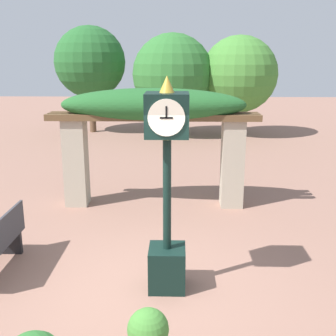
# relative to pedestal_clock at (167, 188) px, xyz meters

# --- Properties ---
(ground_plane) EXTENTS (60.00, 60.00, 0.00)m
(ground_plane) POSITION_rel_pedestal_clock_xyz_m (-0.39, -0.12, -1.49)
(ground_plane) COLOR #8E6656
(pedestal_clock) EXTENTS (0.56, 0.60, 2.96)m
(pedestal_clock) POSITION_rel_pedestal_clock_xyz_m (0.00, 0.00, 0.00)
(pedestal_clock) COLOR black
(pedestal_clock) RESTS_ON ground
(pergola) EXTENTS (4.48, 1.07, 2.57)m
(pergola) POSITION_rel_pedestal_clock_xyz_m (-0.39, 3.46, 0.45)
(pergola) COLOR #A89E89
(pergola) RESTS_ON ground
(potted_plant_near_left) EXTENTS (0.45, 0.45, 0.63)m
(potted_plant_near_left) POSITION_rel_pedestal_clock_xyz_m (-0.16, -1.53, -1.16)
(potted_plant_near_left) COLOR #9E563D
(potted_plant_near_left) RESTS_ON ground
(tree_line) EXTENTS (9.24, 4.02, 4.48)m
(tree_line) POSITION_rel_pedestal_clock_xyz_m (-0.27, 12.28, 1.15)
(tree_line) COLOR brown
(tree_line) RESTS_ON ground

